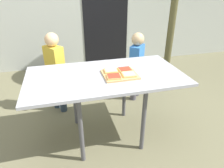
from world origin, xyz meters
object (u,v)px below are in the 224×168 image
at_px(dining_table, 106,80).
at_px(plate_white_right, 140,66).
at_px(pizza_slice_near_right, 129,74).
at_px(child_left, 55,68).
at_px(cutting_board, 120,74).
at_px(pizza_slice_far_left, 111,71).
at_px(pizza_slice_far_right, 125,70).
at_px(child_right, 137,63).
at_px(pizza_slice_near_left, 114,76).

relative_size(dining_table, plate_white_right, 6.50).
bearing_deg(dining_table, pizza_slice_near_right, -29.31).
relative_size(dining_table, child_left, 1.47).
bearing_deg(child_left, cutting_board, -49.40).
height_order(pizza_slice_near_right, plate_white_right, pizza_slice_near_right).
height_order(pizza_slice_far_left, plate_white_right, pizza_slice_far_left).
distance_m(pizza_slice_far_left, plate_white_right, 0.37).
xyz_separation_m(dining_table, cutting_board, (0.13, -0.05, 0.07)).
bearing_deg(plate_white_right, child_left, 148.13).
distance_m(dining_table, child_left, 0.85).
bearing_deg(dining_table, child_left, 125.97).
height_order(dining_table, pizza_slice_near_right, pizza_slice_near_right).
height_order(pizza_slice_far_right, child_left, child_left).
distance_m(dining_table, child_right, 0.96).
relative_size(pizza_slice_near_left, plate_white_right, 0.59).
xyz_separation_m(pizza_slice_far_right, pizza_slice_near_right, (-0.00, -0.12, 0.00)).
xyz_separation_m(pizza_slice_near_left, child_left, (-0.55, 0.81, -0.18)).
bearing_deg(plate_white_right, child_right, 71.69).
bearing_deg(cutting_board, pizza_slice_near_left, -138.87).
bearing_deg(pizza_slice_near_left, dining_table, 112.93).
relative_size(cutting_board, pizza_slice_far_right, 2.53).
xyz_separation_m(cutting_board, pizza_slice_near_left, (-0.08, -0.07, 0.02)).
relative_size(pizza_slice_near_right, plate_white_right, 0.57).
bearing_deg(pizza_slice_far_right, pizza_slice_far_left, 174.56).
relative_size(pizza_slice_near_right, pizza_slice_near_left, 0.97).
height_order(pizza_slice_near_right, pizza_slice_far_left, same).
distance_m(plate_white_right, child_left, 1.09).
relative_size(dining_table, pizza_slice_near_right, 11.44).
height_order(pizza_slice_near_left, child_left, child_left).
height_order(dining_table, pizza_slice_far_left, pizza_slice_far_left).
xyz_separation_m(pizza_slice_near_right, pizza_slice_near_left, (-0.15, -0.01, 0.00)).
height_order(plate_white_right, child_right, child_right).
bearing_deg(child_left, dining_table, -54.03).
height_order(cutting_board, pizza_slice_near_right, pizza_slice_near_right).
bearing_deg(pizza_slice_near_right, child_right, 63.74).
bearing_deg(cutting_board, pizza_slice_far_left, 134.99).
bearing_deg(child_left, child_right, 2.08).
height_order(cutting_board, pizza_slice_far_left, pizza_slice_far_left).
distance_m(pizza_slice_far_right, child_left, 0.99).
distance_m(pizza_slice_near_right, pizza_slice_near_left, 0.15).
distance_m(pizza_slice_near_left, child_right, 1.04).
bearing_deg(pizza_slice_near_right, plate_white_right, 47.32).
distance_m(cutting_board, pizza_slice_far_left, 0.11).
bearing_deg(pizza_slice_near_right, pizza_slice_far_left, 136.61).
distance_m(dining_table, pizza_slice_far_left, 0.11).
xyz_separation_m(dining_table, pizza_slice_near_right, (0.21, -0.12, 0.09)).
distance_m(cutting_board, pizza_slice_near_right, 0.10).
xyz_separation_m(pizza_slice_far_right, pizza_slice_near_left, (-0.15, -0.13, 0.00)).
xyz_separation_m(pizza_slice_far_right, pizza_slice_far_left, (-0.15, 0.01, 0.00)).
bearing_deg(dining_table, pizza_slice_far_left, 19.66).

